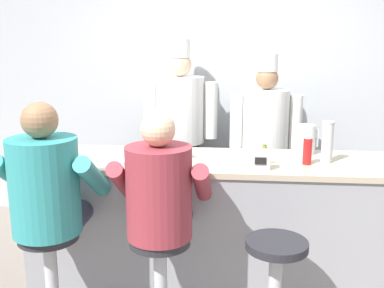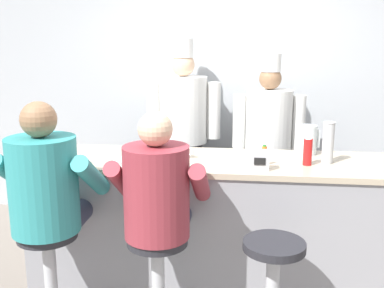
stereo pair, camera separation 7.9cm
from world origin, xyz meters
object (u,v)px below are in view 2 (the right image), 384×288
at_px(cereal_bowl, 124,163).
at_px(empty_stool_round, 273,277).
at_px(hot_sauce_bottle_orange, 264,155).
at_px(napkin_dispenser_chrome, 260,160).
at_px(cook_in_whites_near, 183,126).
at_px(water_pitcher_clear, 308,140).
at_px(cook_in_whites_far, 268,137).
at_px(diner_seated_maroon, 158,200).
at_px(diner_seated_teal, 47,191).
at_px(cup_stack_steel, 328,143).
at_px(breakfast_plate, 73,163).
at_px(ketchup_bottle_red, 308,150).
at_px(coffee_mug_white, 182,152).

bearing_deg(cereal_bowl, empty_stool_round, -22.70).
relative_size(hot_sauce_bottle_orange, napkin_dispenser_chrome, 1.06).
bearing_deg(empty_stool_round, hot_sauce_bottle_orange, 95.13).
xyz_separation_m(hot_sauce_bottle_orange, cook_in_whites_near, (-0.75, 1.29, -0.04)).
xyz_separation_m(water_pitcher_clear, cook_in_whites_far, (-0.25, 0.84, -0.16)).
bearing_deg(diner_seated_maroon, napkin_dispenser_chrome, 34.10).
bearing_deg(napkin_dispenser_chrome, empty_stool_round, -79.18).
height_order(water_pitcher_clear, napkin_dispenser_chrome, water_pitcher_clear).
height_order(diner_seated_teal, cook_in_whites_far, cook_in_whites_far).
bearing_deg(napkin_dispenser_chrome, cereal_bowl, -178.35).
distance_m(cereal_bowl, napkin_dispenser_chrome, 0.93).
height_order(cereal_bowl, diner_seated_maroon, diner_seated_maroon).
xyz_separation_m(cereal_bowl, diner_seated_maroon, (0.31, -0.39, -0.12)).
relative_size(diner_seated_maroon, cook_in_whites_far, 0.84).
relative_size(napkin_dispenser_chrome, cook_in_whites_near, 0.07).
height_order(cup_stack_steel, napkin_dispenser_chrome, cup_stack_steel).
height_order(breakfast_plate, napkin_dispenser_chrome, napkin_dispenser_chrome).
distance_m(ketchup_bottle_red, diner_seated_maroon, 1.14).
height_order(ketchup_bottle_red, cereal_bowl, ketchup_bottle_red).
bearing_deg(cereal_bowl, cook_in_whites_near, 81.52).
height_order(ketchup_bottle_red, diner_seated_maroon, diner_seated_maroon).
distance_m(cook_in_whites_near, cook_in_whites_far, 0.84).
relative_size(breakfast_plate, cook_in_whites_far, 0.14).
bearing_deg(diner_seated_teal, diner_seated_maroon, -0.22).
height_order(napkin_dispenser_chrome, empty_stool_round, napkin_dispenser_chrome).
bearing_deg(napkin_dispenser_chrome, ketchup_bottle_red, 26.13).
bearing_deg(cook_in_whites_far, water_pitcher_clear, -73.09).
bearing_deg(cereal_bowl, diner_seated_teal, -135.33).
bearing_deg(empty_stool_round, water_pitcher_clear, 72.81).
height_order(cook_in_whites_near, cook_in_whites_far, cook_in_whites_near).
bearing_deg(diner_seated_teal, breakfast_plate, 86.97).
relative_size(coffee_mug_white, empty_stool_round, 0.20).
bearing_deg(coffee_mug_white, ketchup_bottle_red, -5.71).
distance_m(cereal_bowl, coffee_mug_white, 0.46).
xyz_separation_m(breakfast_plate, cook_in_whites_far, (1.42, 1.34, -0.06)).
bearing_deg(cook_in_whites_near, hot_sauce_bottle_orange, -59.98).
bearing_deg(cup_stack_steel, hot_sauce_bottle_orange, -165.41).
distance_m(water_pitcher_clear, diner_seated_teal, 1.93).
bearing_deg(diner_seated_teal, cereal_bowl, 44.67).
height_order(cup_stack_steel, diner_seated_teal, diner_seated_teal).
relative_size(cereal_bowl, coffee_mug_white, 1.10).
xyz_separation_m(ketchup_bottle_red, water_pitcher_clear, (0.04, 0.32, 0.00)).
height_order(cup_stack_steel, cook_in_whites_near, cook_in_whites_near).
relative_size(hot_sauce_bottle_orange, diner_seated_teal, 0.10).
height_order(ketchup_bottle_red, cook_in_whites_far, cook_in_whites_far).
distance_m(breakfast_plate, cup_stack_steel, 1.81).
distance_m(cup_stack_steel, empty_stool_round, 1.05).
relative_size(cup_stack_steel, napkin_dispenser_chrome, 2.16).
distance_m(diner_seated_teal, diner_seated_maroon, 0.70).
bearing_deg(breakfast_plate, diner_seated_maroon, -30.28).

